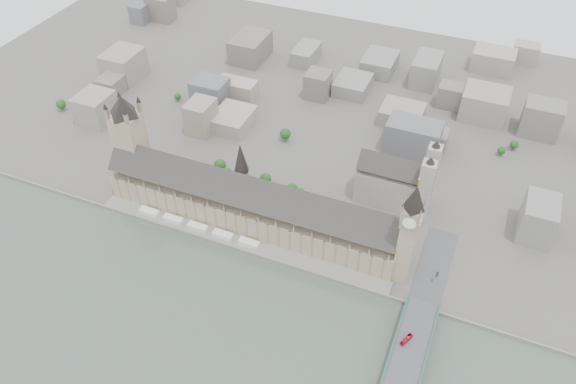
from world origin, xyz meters
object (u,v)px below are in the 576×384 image
at_px(victoria_tower, 130,138).
at_px(car_approach, 437,275).
at_px(elizabeth_tower, 409,228).
at_px(westminster_abbey, 397,182).
at_px(palace_of_westminster, 251,204).
at_px(red_bus_north, 406,339).

bearing_deg(victoria_tower, car_approach, -2.45).
xyz_separation_m(elizabeth_tower, westminster_abbey, (-27.08, 87.00, -33.01)).
relative_size(palace_of_westminster, elizabeth_tower, 2.47).
xyz_separation_m(elizabeth_tower, red_bus_north, (19.78, -62.77, -46.17)).
bearing_deg(red_bus_north, westminster_abbey, 129.92).
xyz_separation_m(victoria_tower, car_approach, (288.14, -12.32, -44.21)).
distance_m(westminster_abbey, car_approach, 99.30).
xyz_separation_m(westminster_abbey, red_bus_north, (46.86, -149.77, -13.17)).
bearing_deg(elizabeth_tower, victoria_tower, 176.04).
height_order(elizabeth_tower, westminster_abbey, elizabeth_tower).
xyz_separation_m(palace_of_westminster, elizabeth_tower, (138.00, -11.70, 35.38)).
distance_m(elizabeth_tower, red_bus_north, 80.40).
xyz_separation_m(palace_of_westminster, red_bus_north, (157.78, -74.47, -10.79)).
relative_size(palace_of_westminster, westminster_abbey, 3.90).
relative_size(red_bus_north, car_approach, 2.34).
bearing_deg(westminster_abbey, red_bus_north, -72.63).
distance_m(elizabeth_tower, westminster_abbey, 96.91).
height_order(palace_of_westminster, westminster_abbey, westminster_abbey).
distance_m(victoria_tower, westminster_abbey, 244.79).
distance_m(palace_of_westminster, victoria_tower, 126.41).
bearing_deg(palace_of_westminster, westminster_abbey, 34.17).
xyz_separation_m(palace_of_westminster, westminster_abbey, (110.92, 75.30, 2.38)).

